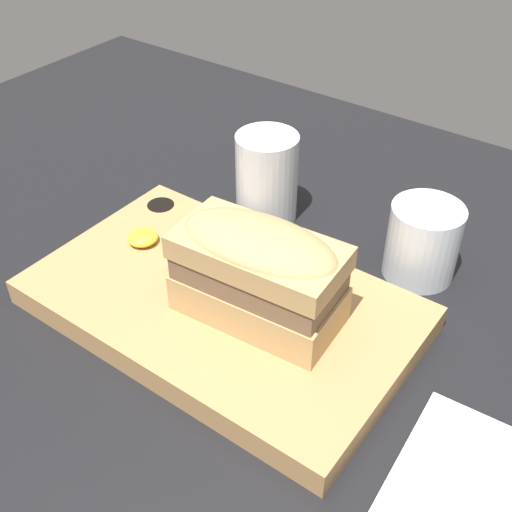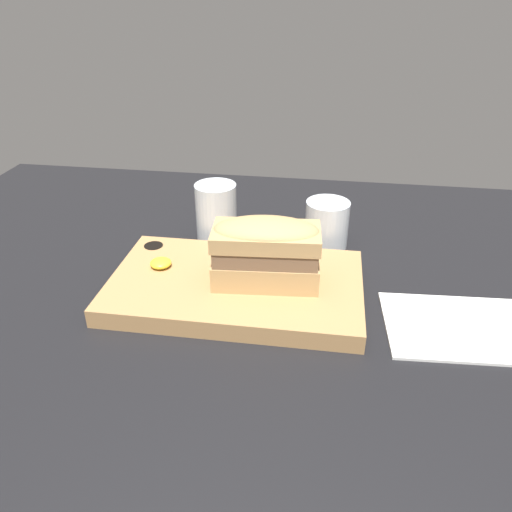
# 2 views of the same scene
# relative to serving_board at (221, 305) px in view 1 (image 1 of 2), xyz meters

# --- Properties ---
(dining_table) EXTENTS (1.42, 0.98, 0.02)m
(dining_table) POSITION_rel_serving_board_xyz_m (0.07, 0.00, -0.02)
(dining_table) COLOR black
(dining_table) RESTS_ON ground
(serving_board) EXTENTS (0.36, 0.22, 0.03)m
(serving_board) POSITION_rel_serving_board_xyz_m (0.00, 0.00, 0.00)
(serving_board) COLOR tan
(serving_board) RESTS_ON dining_table
(sandwich) EXTENTS (0.15, 0.09, 0.10)m
(sandwich) POSITION_rel_serving_board_xyz_m (0.04, -0.00, 0.07)
(sandwich) COLOR tan
(sandwich) RESTS_ON serving_board
(mustard_dollop) EXTENTS (0.03, 0.03, 0.01)m
(mustard_dollop) POSITION_rel_serving_board_xyz_m (-0.12, 0.02, 0.02)
(mustard_dollop) COLOR yellow
(mustard_dollop) RESTS_ON serving_board
(water_glass) EXTENTS (0.07, 0.07, 0.10)m
(water_glass) POSITION_rel_serving_board_xyz_m (-0.06, 0.16, 0.03)
(water_glass) COLOR silver
(water_glass) RESTS_ON dining_table
(wine_glass) EXTENTS (0.07, 0.07, 0.08)m
(wine_glass) POSITION_rel_serving_board_xyz_m (0.13, 0.17, 0.02)
(wine_glass) COLOR silver
(wine_glass) RESTS_ON dining_table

